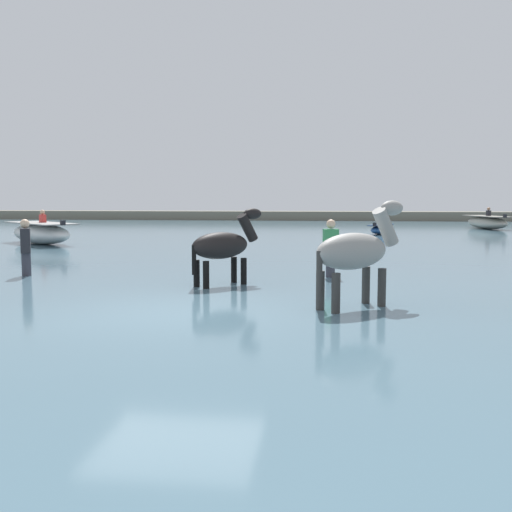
# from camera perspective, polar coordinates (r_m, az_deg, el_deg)

# --- Properties ---
(ground_plane) EXTENTS (120.00, 120.00, 0.00)m
(ground_plane) POSITION_cam_1_polar(r_m,az_deg,el_deg) (9.35, -7.51, -7.45)
(ground_plane) COLOR gray
(water_surface) EXTENTS (90.00, 90.00, 0.37)m
(water_surface) POSITION_cam_1_polar(r_m,az_deg,el_deg) (19.06, -0.10, -0.21)
(water_surface) COLOR #476675
(water_surface) RESTS_ON ground
(horse_lead_grey) EXTENTS (1.61, 1.53, 2.05)m
(horse_lead_grey) POSITION_cam_1_polar(r_m,az_deg,el_deg) (9.54, 9.46, 0.17)
(horse_lead_grey) COLOR gray
(horse_lead_grey) RESTS_ON ground
(horse_trailing_black) EXTENTS (1.40, 1.47, 1.89)m
(horse_trailing_black) POSITION_cam_1_polar(r_m,az_deg,el_deg) (11.86, -3.12, 0.80)
(horse_trailing_black) COLOR black
(horse_trailing_black) RESTS_ON ground
(boat_distant_east) EXTENTS (3.96, 3.71, 1.28)m
(boat_distant_east) POSITION_cam_1_polar(r_m,az_deg,el_deg) (24.05, -19.75, 2.06)
(boat_distant_east) COLOR silver
(boat_distant_east) RESTS_ON water_surface
(boat_far_inshore) EXTENTS (2.08, 4.20, 1.21)m
(boat_far_inshore) POSITION_cam_1_polar(r_m,az_deg,el_deg) (35.89, 21.11, 3.00)
(boat_far_inshore) COLOR #B2AD9E
(boat_far_inshore) RESTS_ON water_surface
(boat_mid_channel) EXTENTS (1.50, 2.60, 0.93)m
(boat_mid_channel) POSITION_cam_1_polar(r_m,az_deg,el_deg) (29.50, 11.77, 2.53)
(boat_mid_channel) COLOR #28518E
(boat_mid_channel) RESTS_ON water_surface
(person_wading_mid) EXTENTS (0.36, 0.27, 1.63)m
(person_wading_mid) POSITION_cam_1_polar(r_m,az_deg,el_deg) (13.22, 7.10, 0.17)
(person_wading_mid) COLOR #383842
(person_wading_mid) RESTS_ON ground
(person_spectator_far) EXTENTS (0.32, 0.37, 1.63)m
(person_spectator_far) POSITION_cam_1_polar(r_m,az_deg,el_deg) (14.24, -21.02, 0.23)
(person_spectator_far) COLOR #383842
(person_spectator_far) RESTS_ON ground
(far_shoreline) EXTENTS (80.00, 2.40, 1.05)m
(far_shoreline) POSITION_cam_1_polar(r_m,az_deg,el_deg) (47.02, 4.01, 3.62)
(far_shoreline) COLOR #706B5B
(far_shoreline) RESTS_ON ground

